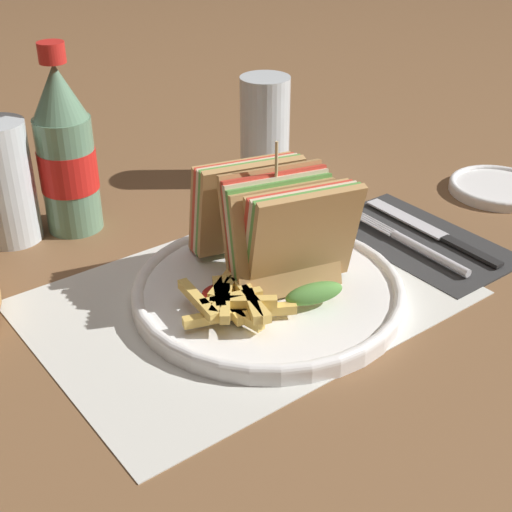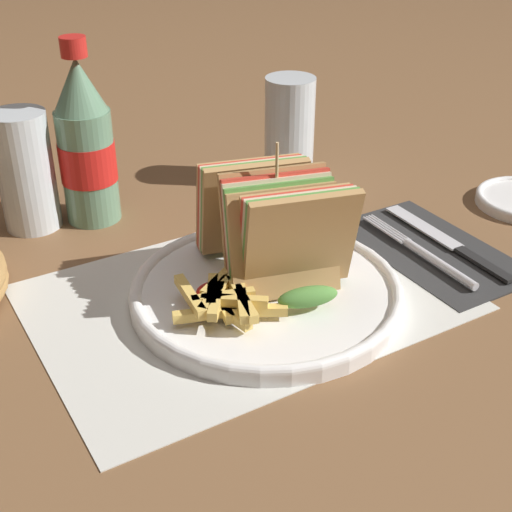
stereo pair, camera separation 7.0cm
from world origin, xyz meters
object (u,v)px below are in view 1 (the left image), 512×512
(club_sandwich, at_px, (274,226))
(side_saucer, at_px, (497,187))
(fork, at_px, (417,246))
(coke_bottle_near, at_px, (66,153))
(glass_far, at_px, (4,183))
(glass_near, at_px, (265,136))
(plate_main, at_px, (268,290))
(knife, at_px, (433,232))

(club_sandwich, bearing_deg, side_saucer, 0.04)
(fork, distance_m, side_saucer, 0.21)
(coke_bottle_near, bearing_deg, glass_far, 165.71)
(club_sandwich, xyz_separation_m, fork, (0.17, -0.04, -0.06))
(glass_near, distance_m, glass_far, 0.33)
(plate_main, bearing_deg, fork, -8.34)
(plate_main, relative_size, glass_near, 1.94)
(coke_bottle_near, distance_m, glass_near, 0.26)
(coke_bottle_near, bearing_deg, club_sandwich, -66.92)
(knife, xyz_separation_m, glass_far, (-0.38, 0.29, 0.06))
(plate_main, xyz_separation_m, side_saucer, (0.39, 0.02, -0.00))
(glass_far, xyz_separation_m, side_saucer, (0.54, -0.26, -0.06))
(fork, bearing_deg, plate_main, 173.12)
(side_saucer, bearing_deg, club_sandwich, -179.96)
(club_sandwich, bearing_deg, knife, -7.47)
(fork, bearing_deg, club_sandwich, 167.23)
(glass_near, bearing_deg, coke_bottle_near, 174.45)
(fork, bearing_deg, side_saucer, 13.41)
(fork, xyz_separation_m, glass_near, (-0.01, 0.26, 0.05))
(knife, relative_size, coke_bottle_near, 0.90)
(plate_main, distance_m, club_sandwich, 0.06)
(coke_bottle_near, bearing_deg, knife, -40.65)
(fork, height_order, knife, fork)
(fork, bearing_deg, glass_near, 93.56)
(coke_bottle_near, height_order, glass_near, coke_bottle_near)
(plate_main, height_order, side_saucer, plate_main)
(fork, bearing_deg, knife, 20.20)
(side_saucer, bearing_deg, coke_bottle_near, 152.89)
(glass_far, bearing_deg, glass_near, -7.38)
(knife, relative_size, glass_far, 1.40)
(club_sandwich, bearing_deg, fork, -14.23)
(glass_near, relative_size, glass_far, 1.00)
(plate_main, height_order, club_sandwich, club_sandwich)
(coke_bottle_near, xyz_separation_m, glass_far, (-0.07, 0.02, -0.02))
(fork, height_order, coke_bottle_near, coke_bottle_near)
(coke_bottle_near, height_order, glass_far, coke_bottle_near)
(fork, relative_size, side_saucer, 1.45)
(club_sandwich, xyz_separation_m, glass_near, (0.16, 0.22, -0.01))
(knife, bearing_deg, glass_far, 144.54)
(plate_main, height_order, glass_far, glass_far)
(club_sandwich, height_order, fork, club_sandwich)
(club_sandwich, height_order, knife, club_sandwich)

